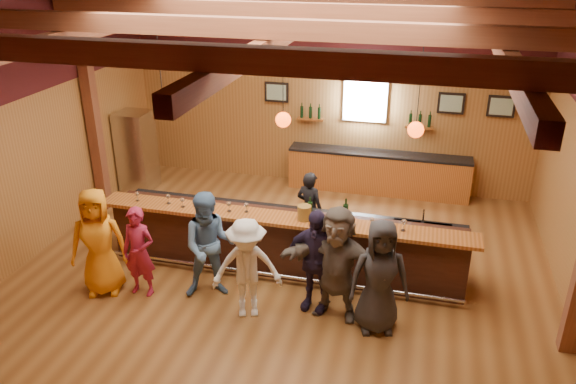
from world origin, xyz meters
The scene contains 27 objects.
room centered at (0.00, 0.06, 3.21)m, with size 9.04×9.00×4.52m.
bar_counter centered at (0.02, 0.15, 0.52)m, with size 6.30×1.07×1.11m.
back_bar_cabinet centered at (1.20, 3.72, 0.48)m, with size 4.00×0.52×0.95m.
window centered at (0.80, 3.95, 2.05)m, with size 0.95×0.09×0.95m.
framed_pictures centered at (1.67, 3.94, 2.10)m, with size 5.35×0.05×0.45m.
wine_shelves centered at (0.80, 3.88, 1.62)m, with size 3.00×0.18×0.30m.
pendant_lights centered at (0.00, 0.00, 2.71)m, with size 4.24×0.24×1.37m.
stainless_fridge centered at (-4.10, 2.60, 0.90)m, with size 0.70×0.70×1.80m, color silver.
customer_orange centered at (-2.66, -1.32, 0.90)m, with size 0.87×0.57×1.79m, color orange.
customer_redvest centered at (-2.03, -1.22, 0.75)m, with size 0.55×0.36×1.50m, color #9C1C3C.
customer_denim centered at (-0.93, -0.97, 0.89)m, with size 0.86×0.67×1.77m, color #5379A6.
customer_white centered at (-0.20, -1.35, 0.80)m, with size 1.04×0.60×1.60m, color silver.
customer_navy centered at (0.73, -0.92, 0.84)m, with size 0.98×0.41×1.68m, color #231B37.
customer_brown centered at (1.08, -1.03, 0.90)m, with size 1.67×0.53×1.80m, color #5B5249.
customer_dark centered at (1.72, -1.19, 0.87)m, with size 0.85×0.56×1.75m, color #262629.
bartender centered at (0.23, 0.99, 0.73)m, with size 0.53×0.35×1.46m, color black.
ice_bucket centered at (0.39, -0.16, 1.23)m, with size 0.22×0.22×0.24m, color brown.
bottle_a centered at (0.46, -0.05, 1.25)m, with size 0.08×0.08×0.35m.
bottle_b centered at (1.04, -0.05, 1.26)m, with size 0.08×0.08×0.39m.
glass_a centered at (-2.56, -0.18, 1.23)m, with size 0.07×0.07×0.16m.
glass_b centered at (-1.99, -0.15, 1.23)m, with size 0.08×0.08×0.17m.
glass_c centered at (-1.70, -0.22, 1.23)m, with size 0.08×0.08×0.17m.
glass_d centered at (-0.88, -0.18, 1.24)m, with size 0.08×0.08×0.18m.
glass_e centered at (-0.60, -0.13, 1.23)m, with size 0.07×0.07×0.16m.
glass_f centered at (0.55, -0.20, 1.23)m, with size 0.08×0.08×0.17m.
glass_g centered at (1.48, -0.16, 1.23)m, with size 0.08×0.08×0.17m.
glass_h centered at (1.96, -0.15, 1.25)m, with size 0.09×0.09×0.20m.
Camera 1 is at (2.14, -8.04, 5.22)m, focal length 35.00 mm.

